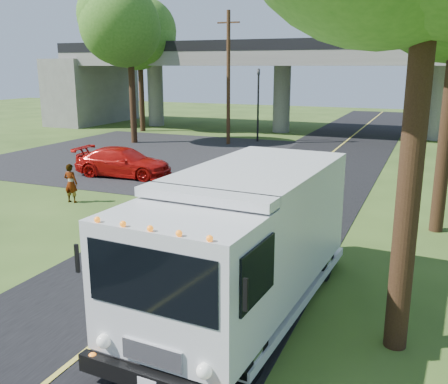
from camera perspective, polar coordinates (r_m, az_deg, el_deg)
The scene contains 12 objects.
ground at distance 11.59m, azimuth -10.61°, elevation -13.72°, with size 120.00×120.00×0.00m, color #30491A.
road at distance 20.08m, azimuth 5.14°, elevation -1.36°, with size 7.00×90.00×0.02m, color black.
parking_lot at distance 31.80m, azimuth -9.53°, elevation 4.28°, with size 16.00×18.00×0.01m, color black.
lane_line at distance 20.08m, azimuth 5.14°, elevation -1.30°, with size 0.12×90.00×0.01m, color gold.
overpass at distance 40.89m, azimuth 14.98°, elevation 12.59°, with size 54.00×10.00×7.30m.
traffic_signal at distance 36.49m, azimuth 3.93°, elevation 10.75°, with size 0.18×0.22×5.20m.
utility_pole at distance 35.09m, azimuth 0.50°, elevation 12.93°, with size 1.60×0.26×9.00m.
tree_left_lot at distance 36.17m, azimuth -10.62°, elevation 17.98°, with size 5.60×5.50×10.50m.
tree_left_far at distance 42.81m, azimuth -9.53°, elevation 16.79°, with size 5.26×5.16×9.89m.
step_van at distance 10.98m, azimuth 2.32°, elevation -5.25°, with size 3.23×7.71×3.17m.
red_sedan at distance 25.42m, azimuth -11.42°, elevation 3.35°, with size 2.01×4.93×1.43m, color #AC0E0A.
pedestrian at distance 21.01m, azimuth -17.10°, elevation 0.97°, with size 0.58×0.38×1.59m, color gray.
Camera 1 is at (5.80, -8.46, 5.38)m, focal length 40.00 mm.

